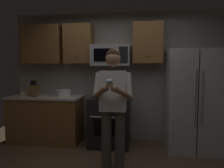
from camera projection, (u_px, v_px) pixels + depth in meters
name	position (u px, v px, depth m)	size (l,w,h in m)	color
wall_back	(120.00, 77.00, 4.27)	(4.40, 0.10, 2.60)	gray
oven_range	(110.00, 121.00, 3.97)	(0.76, 0.70, 0.93)	black
microwave	(111.00, 56.00, 3.99)	(0.74, 0.41, 0.40)	#9EA0A5
refrigerator	(193.00, 101.00, 3.69)	(0.90, 0.75, 1.80)	#B7BABF
cabinet_row_upper	(83.00, 44.00, 4.10)	(2.78, 0.36, 0.76)	brown
counter_left	(46.00, 119.00, 4.17)	(1.44, 0.66, 0.92)	brown
knife_block	(34.00, 90.00, 4.10)	(0.16, 0.15, 0.32)	brown
bowl_large_white	(64.00, 93.00, 4.08)	(0.29, 0.29, 0.13)	white
bowl_small_colored	(23.00, 94.00, 4.23)	(0.14, 0.14, 0.07)	beige
person	(113.00, 102.00, 3.00)	(0.60, 0.48, 1.76)	#4C4742
cupcake	(110.00, 83.00, 2.65)	(0.09, 0.09, 0.17)	#A87F56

